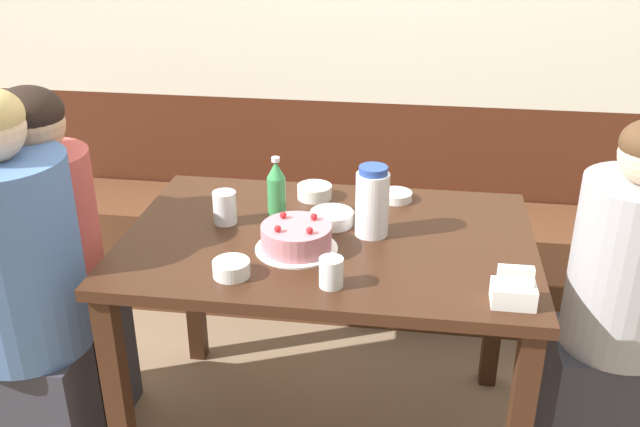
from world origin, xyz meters
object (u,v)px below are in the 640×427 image
object	(u,v)px
water_pitcher	(372,202)
napkin_holder	(514,291)
bench_seat	(353,258)
bowl_side_dish	(333,218)
person_grey_tee	(57,277)
person_teal_shirt	(23,296)
bowl_soup_white	(315,192)
bowl_sauce_shallow	(231,268)
bowl_rice_small	(396,196)
glass_tumbler_short	(331,272)
birthday_cake	(296,238)
person_pale_blue_shirt	(618,316)
soju_bottle	(276,190)
glass_water_tall	(225,207)

from	to	relation	value
water_pitcher	napkin_holder	world-z (taller)	water_pitcher
bench_seat	water_pitcher	distance (m)	1.02
bowl_side_dish	water_pitcher	bearing A→B (deg)	-23.03
person_grey_tee	person_teal_shirt	bearing A→B (deg)	-90.00
bowl_soup_white	person_grey_tee	size ratio (longest dim) A/B	0.10
bowl_side_dish	person_teal_shirt	world-z (taller)	person_teal_shirt
bowl_sauce_shallow	person_grey_tee	xyz separation A→B (m)	(-0.65, 0.22, -0.21)
bowl_rice_small	person_grey_tee	bearing A→B (deg)	-162.00
bowl_sauce_shallow	glass_tumbler_short	world-z (taller)	glass_tumbler_short
bench_seat	person_teal_shirt	xyz separation A→B (m)	(-0.87, -1.07, 0.38)
person_grey_tee	bench_seat	bearing A→B (deg)	45.10
napkin_holder	person_grey_tee	distance (m)	1.42
bowl_sauce_shallow	birthday_cake	bearing A→B (deg)	49.64
person_teal_shirt	bowl_rice_small	bearing A→B (deg)	27.08
person_teal_shirt	bowl_sauce_shallow	bearing A→B (deg)	-2.38
birthday_cake	person_grey_tee	size ratio (longest dim) A/B	0.20
glass_tumbler_short	bench_seat	bearing A→B (deg)	92.38
bowl_soup_white	bowl_rice_small	xyz separation A→B (m)	(0.27, 0.02, -0.01)
bench_seat	person_grey_tee	world-z (taller)	person_grey_tee
bowl_side_dish	person_pale_blue_shirt	world-z (taller)	person_pale_blue_shirt
bench_seat	bowl_rice_small	bearing A→B (deg)	-70.44
glass_tumbler_short	water_pitcher	bearing A→B (deg)	75.87
bench_seat	person_grey_tee	xyz separation A→B (m)	(-0.87, -0.88, 0.34)
person_pale_blue_shirt	bowl_soup_white	bearing A→B (deg)	-15.68
soju_bottle	glass_tumbler_short	distance (m)	0.45
person_grey_tee	birthday_cake	bearing A→B (deg)	-3.70
napkin_holder	glass_tumbler_short	distance (m)	0.46
bench_seat	glass_tumbler_short	world-z (taller)	glass_tumbler_short
napkin_holder	bowl_rice_small	distance (m)	0.69
birthday_cake	person_teal_shirt	world-z (taller)	person_teal_shirt
bowl_soup_white	glass_water_tall	world-z (taller)	glass_water_tall
bowl_sauce_shallow	person_pale_blue_shirt	size ratio (longest dim) A/B	0.09
bowl_rice_small	bowl_side_dish	world-z (taller)	bowl_side_dish
bowl_soup_white	bowl_rice_small	size ratio (longest dim) A/B	1.08
bowl_soup_white	person_pale_blue_shirt	bearing A→B (deg)	-15.68
birthday_cake	water_pitcher	bearing A→B (deg)	32.58
napkin_holder	person_grey_tee	bearing A→B (deg)	169.29
napkin_holder	glass_water_tall	world-z (taller)	napkin_holder
bench_seat	person_teal_shirt	bearing A→B (deg)	-129.11
person_pale_blue_shirt	napkin_holder	bearing A→B (deg)	41.11
bowl_soup_white	bowl_sauce_shallow	bearing A→B (deg)	-104.65
birthday_cake	person_grey_tee	distance (m)	0.83
bowl_soup_white	person_grey_tee	bearing A→B (deg)	-157.72
birthday_cake	bowl_sauce_shallow	xyz separation A→B (m)	(-0.15, -0.17, -0.02)
soju_bottle	bowl_rice_small	bearing A→B (deg)	27.82
water_pitcher	person_pale_blue_shirt	distance (m)	0.81
birthday_cake	glass_tumbler_short	bearing A→B (deg)	-56.29
water_pitcher	person_grey_tee	size ratio (longest dim) A/B	0.18
napkin_holder	bowl_side_dish	world-z (taller)	napkin_holder
soju_bottle	napkin_holder	distance (m)	0.80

